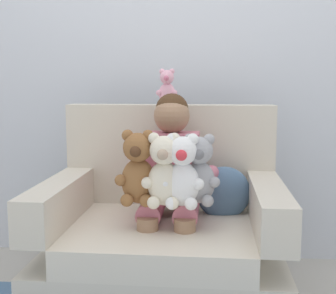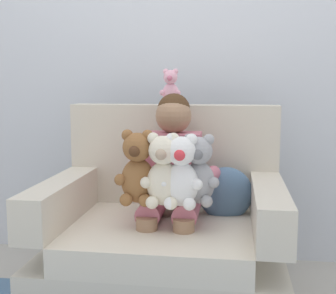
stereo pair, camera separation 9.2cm
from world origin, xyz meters
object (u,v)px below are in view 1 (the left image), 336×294
(plush_white, at_px, (182,173))
(plush_grey, at_px, (199,171))
(throw_pillow, at_px, (224,193))
(plush_cream, at_px, (164,172))
(plush_brown, at_px, (138,170))
(plush_pink_on_backrest, at_px, (167,88))
(armchair, at_px, (164,242))
(seated_child, at_px, (170,173))

(plush_white, xyz_separation_m, plush_grey, (0.07, 0.06, -0.00))
(plush_white, relative_size, throw_pillow, 1.20)
(plush_cream, distance_m, plush_brown, 0.12)
(plush_brown, height_order, throw_pillow, plush_brown)
(plush_cream, xyz_separation_m, plush_grey, (0.14, 0.05, -0.00))
(plush_white, relative_size, plush_grey, 1.02)
(plush_brown, xyz_separation_m, plush_pink_on_backrest, (0.08, 0.46, 0.34))
(plush_cream, distance_m, plush_grey, 0.15)
(armchair, bearing_deg, plush_cream, -83.63)
(armchair, height_order, plush_cream, armchair)
(armchair, bearing_deg, seated_child, 29.57)
(plush_grey, relative_size, throw_pillow, 1.18)
(plush_cream, bearing_deg, seated_child, 70.17)
(armchair, distance_m, plush_pink_on_backrest, 0.78)
(armchair, relative_size, plush_white, 3.43)
(plush_grey, bearing_deg, armchair, 157.13)
(seated_child, bearing_deg, armchair, -157.00)
(plush_cream, relative_size, plush_grey, 1.03)
(throw_pillow, bearing_deg, plush_white, -121.51)
(armchair, distance_m, seated_child, 0.33)
(seated_child, distance_m, plush_grey, 0.20)
(plush_brown, bearing_deg, plush_pink_on_backrest, 59.33)
(plush_grey, relative_size, plush_pink_on_backrest, 1.64)
(plush_cream, bearing_deg, plush_pink_on_backrest, 76.73)
(plush_cream, height_order, plush_pink_on_backrest, plush_pink_on_backrest)
(plush_cream, relative_size, plush_brown, 0.97)
(seated_child, height_order, plush_cream, seated_child)
(seated_child, relative_size, plush_brown, 2.55)
(plush_grey, bearing_deg, seated_child, 148.55)
(plush_white, bearing_deg, seated_child, 94.09)
(seated_child, bearing_deg, plush_cream, -98.71)
(plush_white, bearing_deg, plush_grey, 24.23)
(seated_child, distance_m, plush_brown, 0.22)
(plush_white, bearing_deg, armchair, 102.81)
(plush_grey, xyz_separation_m, plush_pink_on_backrest, (-0.18, 0.43, 0.35))
(armchair, bearing_deg, plush_brown, -121.60)
(throw_pillow, bearing_deg, plush_cream, -131.20)
(throw_pillow, bearing_deg, seated_child, -159.26)
(seated_child, bearing_deg, plush_white, -77.61)
(armchair, height_order, plush_white, armchair)
(plush_pink_on_backrest, bearing_deg, armchair, -77.12)
(armchair, distance_m, plush_brown, 0.41)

